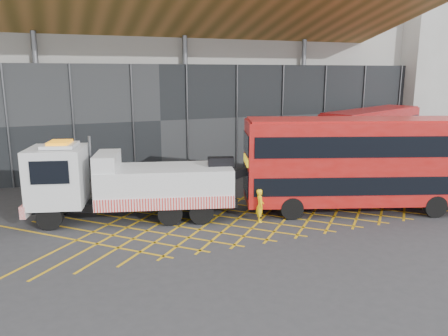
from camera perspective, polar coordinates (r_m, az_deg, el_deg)
name	(u,v)px	position (r m, az deg, el deg)	size (l,w,h in m)	color
ground_plane	(179,226)	(21.79, -5.90, -7.61)	(120.00, 120.00, 0.00)	#2C2D2F
road_markings	(266,215)	(23.48, 5.48, -6.09)	(26.36, 7.16, 0.01)	#C69312
construction_building	(137,54)	(38.86, -11.24, 14.46)	(55.00, 23.97, 18.00)	gray
east_building	(429,47)	(51.90, 25.22, 14.10)	(15.00, 12.00, 20.00)	gray
recovery_truck	(125,183)	(22.75, -12.77, -1.88)	(12.00, 5.51, 4.20)	black
bus_towed	(361,160)	(24.51, 17.48, 0.95)	(12.64, 6.83, 5.06)	#9E0F0C
bus_second	(372,136)	(35.74, 18.73, 3.97)	(11.53, 7.04, 4.67)	maroon
worker	(260,205)	(22.18, 4.73, -4.90)	(0.62, 0.41, 1.70)	yellow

